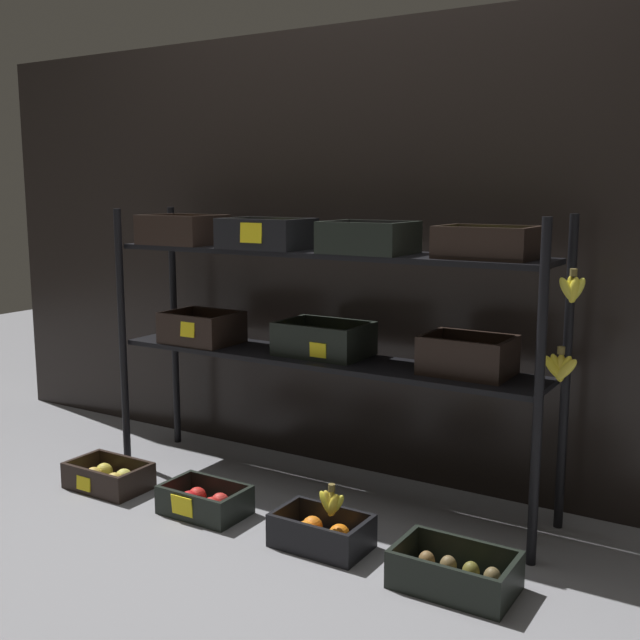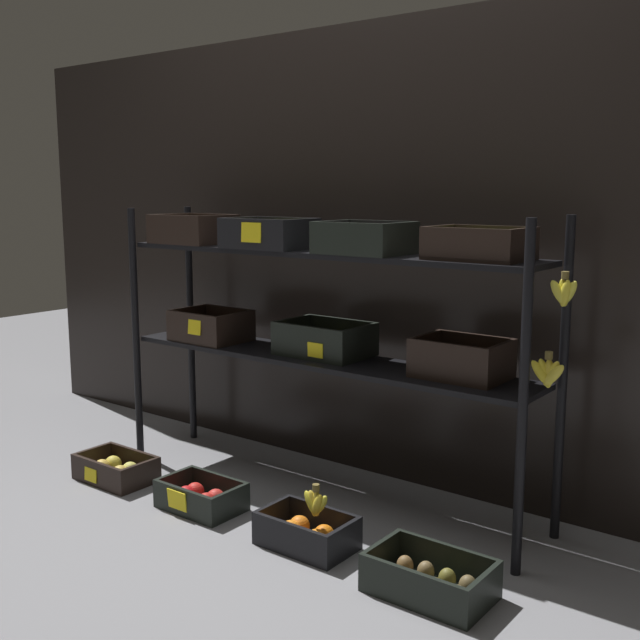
# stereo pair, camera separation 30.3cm
# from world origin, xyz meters

# --- Properties ---
(ground_plane) EXTENTS (10.00, 10.00, 0.00)m
(ground_plane) POSITION_xyz_m (0.00, 0.00, 0.00)
(ground_plane) COLOR gray
(storefront_wall) EXTENTS (4.22, 0.12, 1.87)m
(storefront_wall) POSITION_xyz_m (0.00, 0.37, 0.94)
(storefront_wall) COLOR black
(storefront_wall) RESTS_ON ground_plane
(display_rack) EXTENTS (1.95, 0.36, 1.13)m
(display_rack) POSITION_xyz_m (0.01, -0.00, 0.79)
(display_rack) COLOR black
(display_rack) RESTS_ON ground_plane
(crate_ground_apple_gold) EXTENTS (0.33, 0.22, 0.11)m
(crate_ground_apple_gold) POSITION_xyz_m (-0.75, -0.43, 0.04)
(crate_ground_apple_gold) COLOR black
(crate_ground_apple_gold) RESTS_ON ground_plane
(crate_ground_apple_red) EXTENTS (0.32, 0.21, 0.11)m
(crate_ground_apple_red) POSITION_xyz_m (-0.25, -0.42, 0.04)
(crate_ground_apple_red) COLOR black
(crate_ground_apple_red) RESTS_ON ground_plane
(crate_ground_orange) EXTENTS (0.32, 0.20, 0.12)m
(crate_ground_orange) POSITION_xyz_m (0.27, -0.42, 0.05)
(crate_ground_orange) COLOR black
(crate_ground_orange) RESTS_ON ground_plane
(crate_ground_kiwi) EXTENTS (0.37, 0.23, 0.12)m
(crate_ground_kiwi) POSITION_xyz_m (0.76, -0.44, 0.05)
(crate_ground_kiwi) COLOR black
(crate_ground_kiwi) RESTS_ON ground_plane
(banana_bunch_loose) EXTENTS (0.11, 0.04, 0.12)m
(banana_bunch_loose) POSITION_xyz_m (0.31, -0.42, 0.17)
(banana_bunch_loose) COLOR brown
(banana_bunch_loose) RESTS_ON crate_ground_orange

